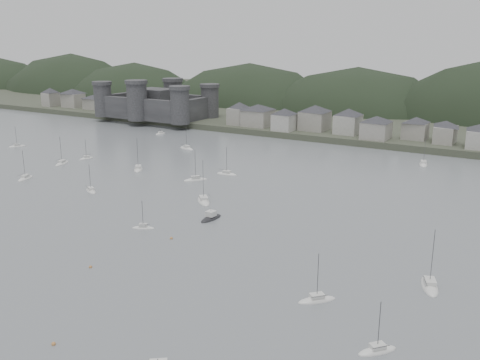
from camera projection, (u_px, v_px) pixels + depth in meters
The scene contains 8 objects.
ground at pixel (33, 301), 98.71m from camera, with size 900.00×900.00×0.00m, color slate.
far_shore_land at pixel (415, 111), 342.06m from camera, with size 900.00×250.00×3.00m, color #383D2D.
forested_ridge at pixel (412, 137), 321.83m from camera, with size 851.55×103.94×102.57m.
castle at pixel (156, 103), 304.28m from camera, with size 66.00×43.00×20.00m.
waterfront_town at pixel (475, 133), 222.68m from camera, with size 451.48×28.46×12.92m.
moored_fleet at pixel (184, 196), 163.50m from camera, with size 261.33×178.77×13.72m.
motor_launch_far at pixel (211, 218), 142.95m from camera, with size 3.36×8.17×3.91m.
mooring_buoys at pixel (101, 218), 143.02m from camera, with size 88.66×136.26×0.70m.
Camera 1 is at (79.40, -56.46, 47.58)m, focal length 39.57 mm.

